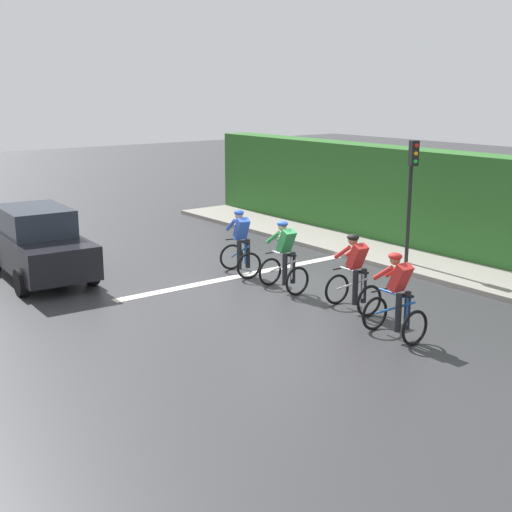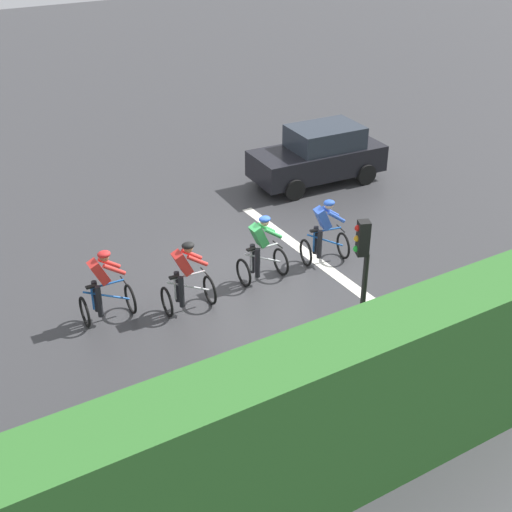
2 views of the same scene
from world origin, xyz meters
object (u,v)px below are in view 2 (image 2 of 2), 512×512
(cyclist_fourth, at_px, (324,233))
(traffic_light_near_crossing, at_px, (362,278))
(cyclist_mid, at_px, (261,251))
(cyclist_lead, at_px, (104,288))
(cyclist_second, at_px, (186,279))
(car_black, at_px, (319,155))

(cyclist_fourth, relative_size, traffic_light_near_crossing, 0.50)
(cyclist_mid, relative_size, cyclist_fourth, 1.00)
(cyclist_lead, xyz_separation_m, cyclist_second, (-0.55, -1.66, 0.00))
(cyclist_lead, relative_size, cyclist_mid, 1.00)
(cyclist_lead, height_order, cyclist_mid, same)
(cyclist_lead, bearing_deg, traffic_light_near_crossing, -141.68)
(cyclist_fourth, bearing_deg, cyclist_lead, 86.36)
(cyclist_lead, xyz_separation_m, traffic_light_near_crossing, (-4.28, -3.38, 1.43))
(cyclist_mid, height_order, traffic_light_near_crossing, traffic_light_near_crossing)
(cyclist_mid, bearing_deg, cyclist_fourth, -90.93)
(cyclist_fourth, bearing_deg, traffic_light_near_crossing, 151.85)
(cyclist_lead, xyz_separation_m, car_black, (3.82, -8.29, 0.08))
(cyclist_second, distance_m, cyclist_mid, 2.06)
(cyclist_second, bearing_deg, cyclist_lead, 71.58)
(cyclist_mid, bearing_deg, cyclist_lead, 85.06)
(cyclist_lead, bearing_deg, cyclist_second, -108.42)
(cyclist_fourth, distance_m, traffic_light_near_crossing, 4.68)
(cyclist_lead, bearing_deg, car_black, -65.26)
(cyclist_second, relative_size, cyclist_fourth, 1.00)
(cyclist_mid, height_order, car_black, car_black)
(cyclist_second, xyz_separation_m, traffic_light_near_crossing, (-3.72, -1.72, 1.43))
(cyclist_second, distance_m, traffic_light_near_crossing, 4.34)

